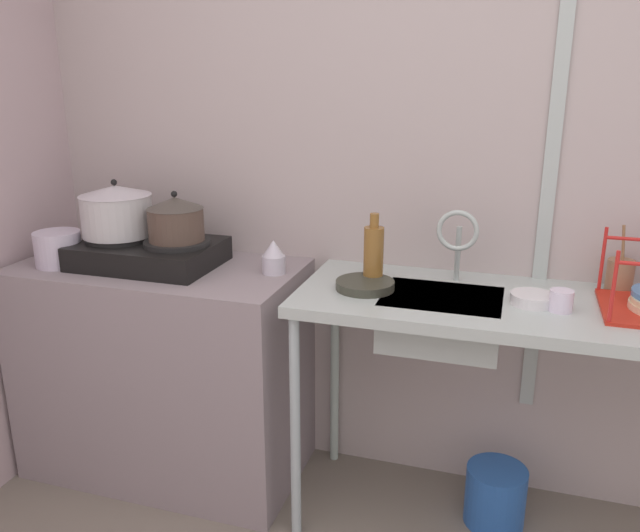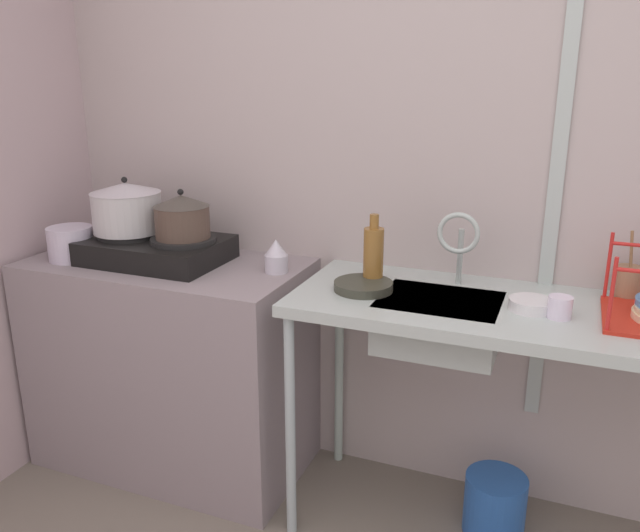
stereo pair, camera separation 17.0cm
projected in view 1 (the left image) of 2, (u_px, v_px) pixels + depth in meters
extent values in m
cube|color=#B8AAA7|center=(498.00, 173.00, 2.33)|extent=(4.46, 0.10, 2.53)
cube|color=#B0BEB9|center=(554.00, 141.00, 2.19)|extent=(0.05, 0.01, 2.03)
cube|color=gray|center=(165.00, 369.00, 2.62)|extent=(1.12, 0.57, 0.89)
cube|color=#B0BEB9|center=(510.00, 306.00, 2.11)|extent=(1.43, 0.57, 0.04)
cylinder|color=#ABBCBF|center=(295.00, 430.00, 2.21)|extent=(0.04, 0.04, 0.85)
cylinder|color=#AEC4B9|center=(335.00, 369.00, 2.66)|extent=(0.04, 0.04, 0.85)
cube|color=black|center=(149.00, 254.00, 2.49)|extent=(0.54, 0.38, 0.09)
cylinder|color=black|center=(119.00, 237.00, 2.51)|extent=(0.26, 0.26, 0.02)
cylinder|color=black|center=(177.00, 242.00, 2.44)|extent=(0.26, 0.26, 0.02)
cylinder|color=silver|center=(117.00, 215.00, 2.48)|extent=(0.27, 0.27, 0.16)
cone|color=silver|center=(115.00, 190.00, 2.45)|extent=(0.28, 0.28, 0.04)
sphere|color=black|center=(114.00, 182.00, 2.45)|extent=(0.02, 0.02, 0.02)
cylinder|color=#4D3C32|center=(176.00, 224.00, 2.41)|extent=(0.21, 0.21, 0.12)
cone|color=#453E38|center=(175.00, 203.00, 2.39)|extent=(0.21, 0.21, 0.04)
sphere|color=black|center=(174.00, 194.00, 2.38)|extent=(0.02, 0.02, 0.02)
cylinder|color=silver|center=(58.00, 249.00, 2.48)|extent=(0.18, 0.18, 0.13)
cylinder|color=silver|center=(274.00, 264.00, 2.39)|extent=(0.09, 0.09, 0.07)
cone|color=silver|center=(273.00, 248.00, 2.37)|extent=(0.08, 0.08, 0.06)
cube|color=#B0BEB9|center=(441.00, 319.00, 2.18)|extent=(0.40, 0.31, 0.17)
cylinder|color=#B0BEB9|center=(458.00, 254.00, 2.29)|extent=(0.02, 0.02, 0.20)
torus|color=#B0BEB9|center=(458.00, 231.00, 2.20)|extent=(0.15, 0.02, 0.15)
cylinder|color=#37382D|center=(365.00, 285.00, 2.22)|extent=(0.21, 0.21, 0.03)
cylinder|color=red|center=(613.00, 289.00, 1.87)|extent=(0.01, 0.01, 0.23)
cylinder|color=red|center=(602.00, 260.00, 2.15)|extent=(0.01, 0.01, 0.23)
cylinder|color=white|center=(561.00, 301.00, 2.01)|extent=(0.07, 0.07, 0.07)
cylinder|color=white|center=(532.00, 299.00, 2.07)|extent=(0.14, 0.14, 0.04)
cylinder|color=brown|center=(374.00, 256.00, 2.26)|extent=(0.07, 0.07, 0.21)
cylinder|color=brown|center=(374.00, 220.00, 2.22)|extent=(0.03, 0.03, 0.05)
cylinder|color=#977050|center=(620.00, 275.00, 2.19)|extent=(0.09, 0.09, 0.11)
cylinder|color=olive|center=(623.00, 254.00, 2.17)|extent=(0.03, 0.04, 0.20)
cylinder|color=#2759AC|center=(495.00, 496.00, 2.36)|extent=(0.22, 0.22, 0.23)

